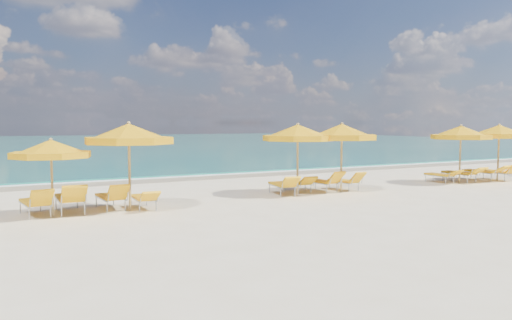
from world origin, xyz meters
name	(u,v)px	position (x,y,z in m)	size (l,w,h in m)	color
ground_plane	(277,198)	(0.00, 0.00, 0.00)	(120.00, 120.00, 0.00)	beige
ocean	(69,144)	(0.00, 48.00, 0.00)	(120.00, 80.00, 0.30)	#136B5D
wet_sand_band	(196,177)	(0.00, 7.40, 0.00)	(120.00, 2.60, 0.01)	tan
foam_line	(190,176)	(0.00, 8.20, 0.00)	(120.00, 1.20, 0.03)	white
whitecap_near	(39,167)	(-6.00, 17.00, 0.00)	(14.00, 0.36, 0.05)	white
whitecap_far	(212,153)	(8.00, 24.00, 0.00)	(18.00, 0.30, 0.05)	white
umbrella_2	(51,150)	(-7.11, -0.10, 1.84)	(2.39, 2.39, 2.16)	tan
umbrella_3	(129,135)	(-5.02, -0.10, 2.21)	(3.18, 3.18, 2.60)	tan
umbrella_4	(298,133)	(1.09, 0.41, 2.18)	(2.74, 2.74, 2.56)	tan
umbrella_5	(342,133)	(2.79, 0.08, 2.20)	(2.98, 2.98, 2.58)	tan
umbrella_6	(461,133)	(8.92, -0.11, 2.13)	(3.02, 3.02, 2.49)	tan
umbrella_7	(499,132)	(11.14, -0.30, 2.15)	(2.70, 2.70, 2.52)	tan
lounger_2_left	(35,208)	(-7.51, 0.40, 0.22)	(0.80, 1.80, 0.86)	#A5A8AD
lounger_2_right	(70,204)	(-6.60, 0.45, 0.25)	(0.71, 2.00, 0.93)	#A5A8AD
lounger_3_left	(111,202)	(-5.44, 0.50, 0.22)	(0.69, 1.74, 0.85)	#A5A8AD
lounger_3_right	(144,202)	(-4.58, 0.07, 0.20)	(0.59, 1.67, 0.66)	#A5A8AD
lounger_4_left	(282,189)	(0.56, 0.58, 0.22)	(0.90, 1.84, 0.78)	#A5A8AD
lounger_4_right	(299,186)	(1.51, 0.96, 0.20)	(0.74, 1.75, 0.69)	#A5A8AD
lounger_5_left	(322,185)	(2.35, 0.69, 0.22)	(0.80, 1.78, 0.84)	#A5A8AD
lounger_5_right	(344,184)	(3.35, 0.59, 0.20)	(0.68, 1.62, 0.77)	#A5A8AD
lounger_6_left	(440,178)	(8.39, 0.45, 0.20)	(0.58, 1.68, 0.63)	#A5A8AD
lounger_6_right	(460,177)	(9.41, 0.26, 0.23)	(0.69, 1.95, 0.74)	#A5A8AD
lounger_7_left	(482,175)	(10.78, 0.21, 0.23)	(0.88, 2.04, 0.76)	#A5A8AD
lounger_7_right	(499,175)	(11.55, -0.07, 0.22)	(0.77, 1.78, 0.82)	#A5A8AD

